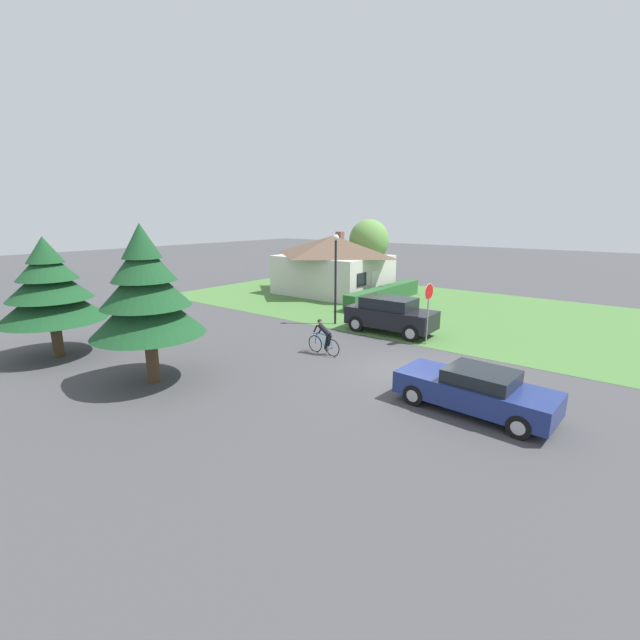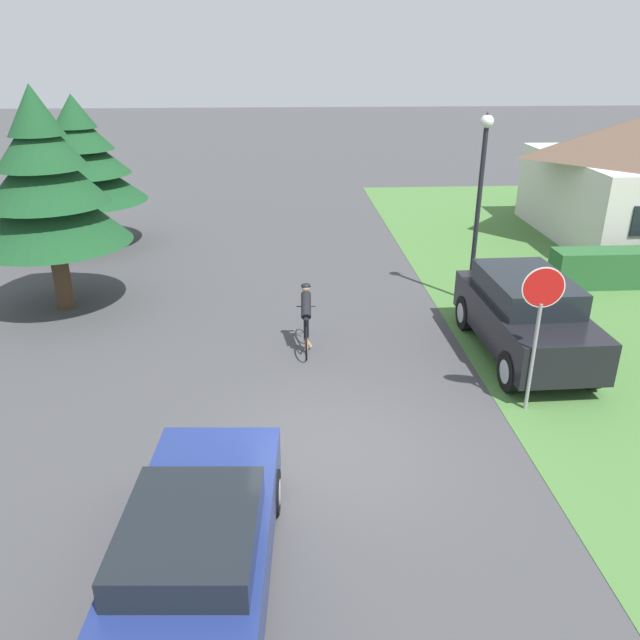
% 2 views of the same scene
% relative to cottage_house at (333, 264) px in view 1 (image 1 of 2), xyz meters
% --- Properties ---
extents(ground_plane, '(140.00, 140.00, 0.00)m').
position_rel_cottage_house_xyz_m(ground_plane, '(-12.09, -12.53, -2.26)').
color(ground_plane, '#424244').
extents(grass_verge_right, '(16.00, 36.00, 0.01)m').
position_rel_cottage_house_xyz_m(grass_verge_right, '(-0.69, -8.53, -2.25)').
color(grass_verge_right, '#477538').
rests_on(grass_verge_right, ground).
extents(cottage_house, '(6.76, 7.99, 4.57)m').
position_rel_cottage_house_xyz_m(cottage_house, '(0.00, 0.00, 0.00)').
color(cottage_house, beige).
rests_on(cottage_house, ground).
extents(hedge_row, '(8.64, 0.90, 1.07)m').
position_rel_cottage_house_xyz_m(hedge_row, '(-0.72, -4.87, -1.72)').
color(hedge_row, '#285B2D').
rests_on(hedge_row, ground).
extents(sedan_left_lane, '(2.06, 4.73, 1.37)m').
position_rel_cottage_house_xyz_m(sedan_left_lane, '(-13.88, -15.45, -1.58)').
color(sedan_left_lane, navy).
rests_on(sedan_left_lane, ground).
extents(cyclist, '(0.44, 1.72, 1.52)m').
position_rel_cottage_house_xyz_m(cyclist, '(-12.26, -8.47, -1.54)').
color(cyclist, black).
rests_on(cyclist, ground).
extents(parked_suv_right, '(1.99, 4.47, 1.81)m').
position_rel_cottage_house_xyz_m(parked_suv_right, '(-7.49, -9.05, -1.32)').
color(parked_suv_right, black).
rests_on(parked_suv_right, ground).
extents(stop_sign, '(0.75, 0.09, 2.84)m').
position_rel_cottage_house_xyz_m(stop_sign, '(-8.21, -11.34, -0.24)').
color(stop_sign, gray).
rests_on(stop_sign, ground).
extents(street_lamp, '(0.32, 0.32, 4.91)m').
position_rel_cottage_house_xyz_m(street_lamp, '(-7.72, -5.79, 0.89)').
color(street_lamp, black).
rests_on(street_lamp, ground).
extents(conifer_tall_near, '(3.84, 3.84, 5.57)m').
position_rel_cottage_house_xyz_m(conifer_tall_near, '(-18.51, -5.56, 0.97)').
color(conifer_tall_near, '#4C3823').
rests_on(conifer_tall_near, ground).
extents(conifer_tall_far, '(4.12, 4.12, 5.00)m').
position_rel_cottage_house_xyz_m(conifer_tall_far, '(-19.38, 0.23, 0.62)').
color(conifer_tall_far, '#4C3823').
rests_on(conifer_tall_far, ground).
extents(deciduous_tree_right, '(3.25, 3.25, 5.52)m').
position_rel_cottage_house_xyz_m(deciduous_tree_right, '(4.23, -0.52, 1.55)').
color(deciduous_tree_right, '#4C3823').
rests_on(deciduous_tree_right, ground).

